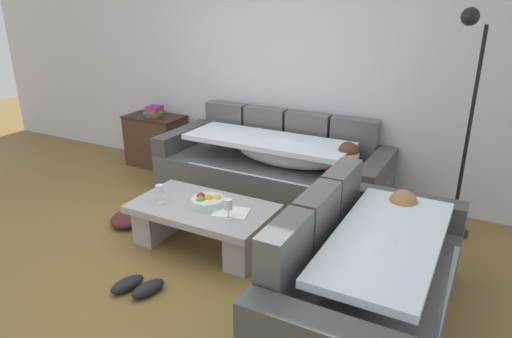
% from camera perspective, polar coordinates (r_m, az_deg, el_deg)
% --- Properties ---
extents(ground_plane, '(14.00, 14.00, 0.00)m').
position_cam_1_polar(ground_plane, '(3.83, -12.00, -11.67)').
color(ground_plane, brown).
extents(back_wall, '(9.00, 0.10, 2.70)m').
position_cam_1_polar(back_wall, '(5.11, 2.73, 13.10)').
color(back_wall, silver).
rests_on(back_wall, ground_plane).
extents(couch_along_wall, '(2.39, 0.92, 0.88)m').
position_cam_1_polar(couch_along_wall, '(4.79, 2.33, -0.01)').
color(couch_along_wall, '#545756').
rests_on(couch_along_wall, ground_plane).
extents(couch_near_window, '(0.92, 1.83, 0.88)m').
position_cam_1_polar(couch_near_window, '(3.07, 13.73, -13.38)').
color(couch_near_window, '#545756').
rests_on(couch_near_window, ground_plane).
extents(coffee_table, '(1.20, 0.68, 0.38)m').
position_cam_1_polar(coffee_table, '(3.94, -6.61, -6.39)').
color(coffee_table, '#A19C9E').
rests_on(coffee_table, ground_plane).
extents(fruit_bowl, '(0.28, 0.28, 0.10)m').
position_cam_1_polar(fruit_bowl, '(3.85, -6.05, -4.02)').
color(fruit_bowl, silver).
rests_on(fruit_bowl, coffee_table).
extents(wine_glass_near_left, '(0.07, 0.07, 0.17)m').
position_cam_1_polar(wine_glass_near_left, '(3.93, -11.91, -2.66)').
color(wine_glass_near_left, silver).
rests_on(wine_glass_near_left, coffee_table).
extents(wine_glass_near_right, '(0.07, 0.07, 0.17)m').
position_cam_1_polar(wine_glass_near_right, '(3.59, -3.50, -4.52)').
color(wine_glass_near_right, silver).
rests_on(wine_glass_near_right, coffee_table).
extents(open_magazine, '(0.33, 0.28, 0.01)m').
position_cam_1_polar(open_magazine, '(3.73, -3.11, -5.41)').
color(open_magazine, white).
rests_on(open_magazine, coffee_table).
extents(side_cabinet, '(0.72, 0.44, 0.64)m').
position_cam_1_polar(side_cabinet, '(5.91, -12.34, 3.47)').
color(side_cabinet, '#492E21').
rests_on(side_cabinet, ground_plane).
extents(book_stack_on_cabinet, '(0.18, 0.22, 0.13)m').
position_cam_1_polar(book_stack_on_cabinet, '(5.79, -12.51, 7.05)').
color(book_stack_on_cabinet, '#B76623').
rests_on(book_stack_on_cabinet, side_cabinet).
extents(floor_lamp, '(0.33, 0.31, 1.95)m').
position_cam_1_polar(floor_lamp, '(4.19, 24.52, 6.31)').
color(floor_lamp, black).
rests_on(floor_lamp, ground_plane).
extents(pair_of_shoes, '(0.35, 0.32, 0.09)m').
position_cam_1_polar(pair_of_shoes, '(3.55, -14.54, -13.96)').
color(pair_of_shoes, black).
rests_on(pair_of_shoes, ground_plane).
extents(crumpled_garment, '(0.37, 0.44, 0.12)m').
position_cam_1_polar(crumpled_garment, '(4.52, -15.50, -5.85)').
color(crumpled_garment, '#4C2323').
rests_on(crumpled_garment, ground_plane).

